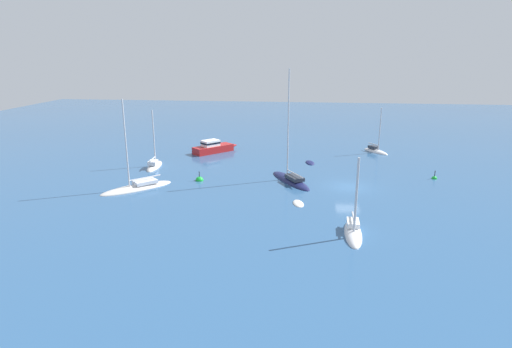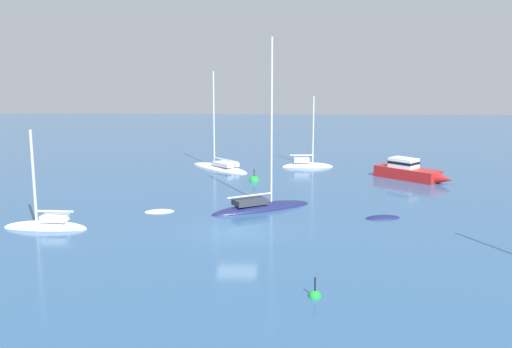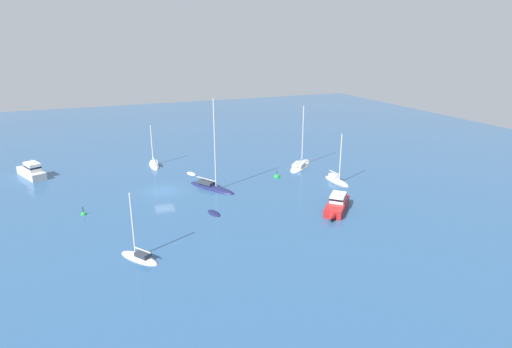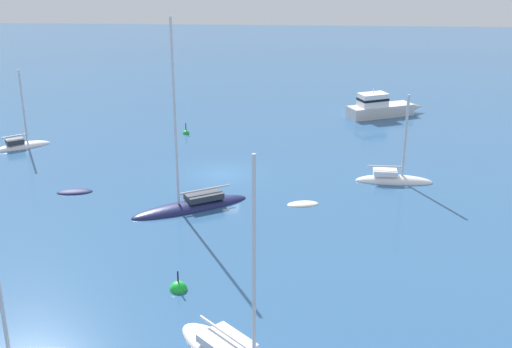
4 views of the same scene
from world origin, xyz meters
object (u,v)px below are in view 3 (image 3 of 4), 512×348
(sailboat, at_px, (139,257))
(yacht, at_px, (154,165))
(powerboat_1, at_px, (337,205))
(ketch, at_px, (211,187))
(ketch_1, at_px, (300,165))
(powerboat, at_px, (31,171))
(channel_buoy, at_px, (84,214))
(mooring_buoy, at_px, (277,177))
(ketch_2, at_px, (337,181))
(dinghy, at_px, (214,213))
(skiff, at_px, (191,174))

(sailboat, bearing_deg, yacht, -47.18)
(sailboat, distance_m, powerboat_1, 23.45)
(ketch, distance_m, powerboat_1, 17.50)
(ketch_1, distance_m, yacht, 23.52)
(powerboat, bearing_deg, channel_buoy, 176.74)
(ketch, xyz_separation_m, mooring_buoy, (-10.26, -0.89, -0.18))
(channel_buoy, xyz_separation_m, mooring_buoy, (-26.62, -3.85, -0.01))
(yacht, distance_m, channel_buoy, 19.96)
(powerboat_1, height_order, ketch_2, ketch_2)
(sailboat, height_order, channel_buoy, sailboat)
(powerboat_1, bearing_deg, powerboat, -85.67)
(powerboat, distance_m, ketch_2, 44.87)
(powerboat, bearing_deg, ketch, -147.06)
(ketch, bearing_deg, ketch_2, 46.28)
(ketch_2, distance_m, mooring_buoy, 8.70)
(ketch, bearing_deg, yacht, 171.53)
(ketch_1, distance_m, dinghy, 22.43)
(yacht, bearing_deg, ketch, -156.16)
(ketch_2, bearing_deg, powerboat, -119.48)
(skiff, bearing_deg, dinghy, 163.55)
(ketch_1, xyz_separation_m, dinghy, (18.31, 12.96, -0.12))
(dinghy, bearing_deg, sailboat, -62.35)
(skiff, height_order, yacht, yacht)
(ketch_1, relative_size, powerboat, 1.25)
(ketch, height_order, mooring_buoy, ketch)
(ketch_1, xyz_separation_m, ketch_2, (-1.24, 8.67, 0.04))
(ketch_1, relative_size, dinghy, 3.81)
(ketch_1, bearing_deg, ketch, 150.63)
(skiff, relative_size, sailboat, 0.33)
(ketch_1, height_order, dinghy, ketch_1)
(ketch, height_order, sailboat, ketch)
(ketch_1, height_order, ketch_2, ketch_1)
(skiff, xyz_separation_m, ketch_2, (-18.35, 11.42, 0.16))
(dinghy, height_order, powerboat, powerboat)
(powerboat, relative_size, yacht, 1.14)
(ketch_1, relative_size, ketch_2, 1.31)
(ketch_2, distance_m, channel_buoy, 33.72)
(dinghy, xyz_separation_m, sailboat, (9.51, 7.53, 0.15))
(ketch_1, distance_m, sailboat, 34.55)
(ketch, xyz_separation_m, ketch_1, (-16.10, -4.50, -0.06))
(ketch_1, height_order, mooring_buoy, ketch_1)
(yacht, xyz_separation_m, mooring_buoy, (-15.77, 12.90, -0.14))
(mooring_buoy, bearing_deg, powerboat, -22.84)
(yacht, distance_m, mooring_buoy, 20.38)
(ketch, xyz_separation_m, dinghy, (2.21, 8.46, -0.18))
(ketch_1, bearing_deg, powerboat_1, -149.46)
(powerboat, xyz_separation_m, powerboat_1, (-34.78, 28.14, -0.15))
(channel_buoy, bearing_deg, ketch_2, 177.95)
(dinghy, relative_size, channel_buoy, 2.07)
(sailboat, relative_size, channel_buoy, 5.46)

